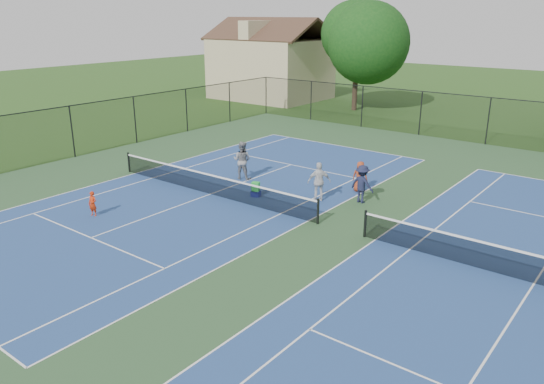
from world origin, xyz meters
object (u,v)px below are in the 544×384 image
Objects in this scene: instructor at (242,160)px; ball_crate at (256,194)px; clapboard_house at (271,66)px; bystander_b at (362,184)px; tree_back_a at (357,38)px; bystander_c at (360,177)px; bystander_a at (319,182)px; child_player at (93,204)px; ball_hopper at (256,187)px.

ball_crate is (2.29, -1.71, -0.83)m from instructor.
clapboard_house reaches higher than bystander_b.
bystander_c is (11.27, -19.38, -5.30)m from tree_back_a.
bystander_a is at bearing 157.66° from instructor.
child_player is 2.63× the size of ball_crate.
bystander_b is at bearing 28.31° from ball_crate.
tree_back_a is 8.66× the size of child_player.
tree_back_a is 10.47m from clapboard_house.
tree_back_a is 5.15× the size of bystander_a.
bystander_a reaches higher than bystander_b.
bystander_b is (1.63, 0.97, -0.03)m from bystander_a.
bystander_a is 2.40m from bystander_c.
instructor is (5.56, -21.22, -5.07)m from tree_back_a.
instructor is 6.00m from bystander_c.
child_player is 11.52m from bystander_b.
child_player is at bearing 50.64° from bystander_b.
ball_crate is at bearing 27.76° from bystander_c.
ball_hopper is at bearing 0.00° from ball_crate.
instructor is at bearing 63.89° from child_player.
clapboard_house is at bearing -39.94° from bystander_b.
bystander_a reaches higher than bystander_c.
bystander_a is 4.43× the size of ball_crate.
bystander_a is at bearing 26.67° from ball_hopper.
clapboard_house reaches higher than ball_hopper.
child_player is 0.59× the size of bystander_a.
tree_back_a reaches higher than child_player.
clapboard_house is 30.01m from ball_crate.
tree_back_a reaches higher than ball_crate.
clapboard_house is 27.21m from instructor.
bystander_a is 1.21× the size of bystander_c.
child_player is 7.10m from ball_hopper.
bystander_b is (6.51, 0.56, -0.11)m from instructor.
bystander_c reaches higher than child_player.
clapboard_house is 30.58m from bystander_a.
tree_back_a is at bearing 108.91° from ball_hopper.
child_player reaches higher than ball_hopper.
bystander_a is 2.93m from ball_hopper.
instructor is at bearing -0.51° from bystander_c.
bystander_a is at bearing -64.22° from tree_back_a.
bystander_a is 3.00m from ball_crate.
instructor reaches higher than child_player.
instructor is 6.54m from bystander_b.
clapboard_house is 6.07× the size of bystander_a.
clapboard_house is 5.57× the size of instructor.
bystander_c reaches higher than ball_crate.
child_player is 7.12m from ball_crate.
tree_back_a reaches higher than bystander_a.
tree_back_a is 23.04m from bystander_c.
bystander_c is 3.66× the size of ball_crate.
bystander_a is (20.45, -22.63, -2.20)m from clapboard_house.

